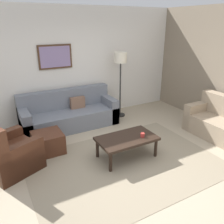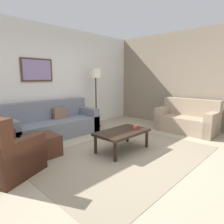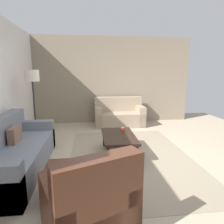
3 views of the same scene
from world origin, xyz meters
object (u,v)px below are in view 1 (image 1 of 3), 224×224
(couch_loveseat, at_px, (224,124))
(framed_artwork, at_px, (55,57))
(armchair_leather, at_px, (7,156))
(lamp_standing, at_px, (121,64))
(couch_main, at_px, (69,114))
(cup, at_px, (143,135))
(ottoman, at_px, (48,142))
(coffee_table, at_px, (127,140))

(couch_loveseat, xyz_separation_m, framed_artwork, (-2.91, 2.66, 1.35))
(armchair_leather, xyz_separation_m, lamp_standing, (2.98, 1.27, 1.10))
(armchair_leather, height_order, framed_artwork, framed_artwork)
(couch_loveseat, distance_m, armchair_leather, 4.45)
(couch_main, xyz_separation_m, couch_loveseat, (2.82, -2.26, 0.00))
(cup, distance_m, lamp_standing, 2.31)
(armchair_leather, relative_size, ottoman, 1.87)
(lamp_standing, bearing_deg, ottoman, -156.78)
(lamp_standing, bearing_deg, coffee_table, -117.40)
(framed_artwork, bearing_deg, couch_main, -75.96)
(couch_loveseat, bearing_deg, couch_main, 141.22)
(armchair_leather, xyz_separation_m, framed_artwork, (1.44, 1.72, 1.34))
(coffee_table, bearing_deg, couch_loveseat, -8.56)
(cup, xyz_separation_m, lamp_standing, (0.70, 1.99, 0.96))
(couch_main, distance_m, framed_artwork, 1.41)
(cup, bearing_deg, framed_artwork, 109.13)
(cup, xyz_separation_m, framed_artwork, (-0.84, 2.43, 1.20))
(couch_main, distance_m, cup, 2.17)
(couch_loveseat, bearing_deg, framed_artwork, 137.61)
(ottoman, height_order, framed_artwork, framed_artwork)
(couch_main, xyz_separation_m, cup, (0.74, -2.04, 0.15))
(ottoman, distance_m, lamp_standing, 2.70)
(couch_loveseat, xyz_separation_m, ottoman, (-3.59, 1.26, -0.10))
(couch_loveseat, bearing_deg, coffee_table, 171.44)
(armchair_leather, bearing_deg, couch_main, 40.62)
(couch_loveseat, distance_m, framed_artwork, 4.17)
(couch_loveseat, bearing_deg, cup, 173.77)
(lamp_standing, bearing_deg, couch_main, 178.08)
(ottoman, relative_size, framed_artwork, 0.70)
(couch_main, distance_m, ottoman, 1.27)
(ottoman, height_order, cup, cup)
(ottoman, height_order, lamp_standing, lamp_standing)
(cup, bearing_deg, couch_loveseat, -6.23)
(cup, bearing_deg, coffee_table, 154.68)
(lamp_standing, bearing_deg, cup, -109.40)
(armchair_leather, distance_m, framed_artwork, 2.61)
(cup, bearing_deg, armchair_leather, 162.58)
(couch_main, xyz_separation_m, framed_artwork, (-0.10, 0.40, 1.35))
(couch_loveseat, distance_m, cup, 2.09)
(armchair_leather, distance_m, lamp_standing, 3.42)
(cup, height_order, lamp_standing, lamp_standing)
(coffee_table, bearing_deg, lamp_standing, 62.60)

